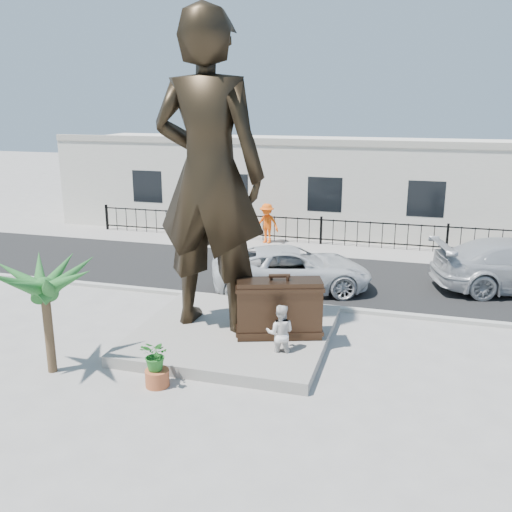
# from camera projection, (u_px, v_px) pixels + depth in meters

# --- Properties ---
(ground) EXTENTS (100.00, 100.00, 0.00)m
(ground) POSITION_uv_depth(u_px,v_px,m) (234.00, 364.00, 14.36)
(ground) COLOR #9E9991
(ground) RESTS_ON ground
(street) EXTENTS (40.00, 7.00, 0.01)m
(street) POSITION_uv_depth(u_px,v_px,m) (299.00, 274.00, 21.78)
(street) COLOR black
(street) RESTS_ON ground
(curb) EXTENTS (40.00, 0.25, 0.12)m
(curb) POSITION_uv_depth(u_px,v_px,m) (277.00, 303.00, 18.52)
(curb) COLOR #A5A399
(curb) RESTS_ON ground
(far_sidewalk) EXTENTS (40.00, 2.50, 0.02)m
(far_sidewalk) POSITION_uv_depth(u_px,v_px,m) (318.00, 248.00, 25.48)
(far_sidewalk) COLOR #9E9991
(far_sidewalk) RESTS_ON ground
(plinth) EXTENTS (5.20, 5.20, 0.30)m
(plinth) POSITION_uv_depth(u_px,v_px,m) (234.00, 334.00, 15.85)
(plinth) COLOR gray
(plinth) RESTS_ON ground
(fence) EXTENTS (22.00, 0.10, 1.20)m
(fence) POSITION_uv_depth(u_px,v_px,m) (321.00, 232.00, 26.07)
(fence) COLOR black
(fence) RESTS_ON ground
(building) EXTENTS (28.00, 7.00, 4.40)m
(building) POSITION_uv_depth(u_px,v_px,m) (336.00, 184.00, 29.53)
(building) COLOR silver
(building) RESTS_ON ground
(statue) EXTENTS (3.17, 2.17, 8.42)m
(statue) POSITION_uv_depth(u_px,v_px,m) (209.00, 175.00, 15.09)
(statue) COLOR black
(statue) RESTS_ON plinth
(suitcase) EXTENTS (2.35, 1.37, 1.57)m
(suitcase) POSITION_uv_depth(u_px,v_px,m) (279.00, 308.00, 15.12)
(suitcase) COLOR #2F1F14
(suitcase) RESTS_ON plinth
(tourist) EXTENTS (0.81, 0.67, 1.51)m
(tourist) POSITION_uv_depth(u_px,v_px,m) (280.00, 333.00, 14.36)
(tourist) COLOR silver
(tourist) RESTS_ON ground
(car_white) EXTENTS (6.03, 4.26, 1.53)m
(car_white) POSITION_uv_depth(u_px,v_px,m) (292.00, 269.00, 19.71)
(car_white) COLOR silver
(car_white) RESTS_ON street
(worker) EXTENTS (1.31, 0.93, 1.84)m
(worker) POSITION_uv_depth(u_px,v_px,m) (267.00, 223.00, 26.17)
(worker) COLOR #FF580D
(worker) RESTS_ON far_sidewalk
(palm_tree) EXTENTS (1.80, 1.80, 3.20)m
(palm_tree) POSITION_uv_depth(u_px,v_px,m) (53.00, 371.00, 13.99)
(palm_tree) COLOR #1F5622
(palm_tree) RESTS_ON ground
(planter) EXTENTS (0.56, 0.56, 0.40)m
(planter) POSITION_uv_depth(u_px,v_px,m) (157.00, 378.00, 13.23)
(planter) COLOR #A8512C
(planter) RESTS_ON ground
(shrub) EXTENTS (0.81, 0.75, 0.75)m
(shrub) POSITION_uv_depth(u_px,v_px,m) (156.00, 355.00, 13.07)
(shrub) COLOR #236D23
(shrub) RESTS_ON planter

